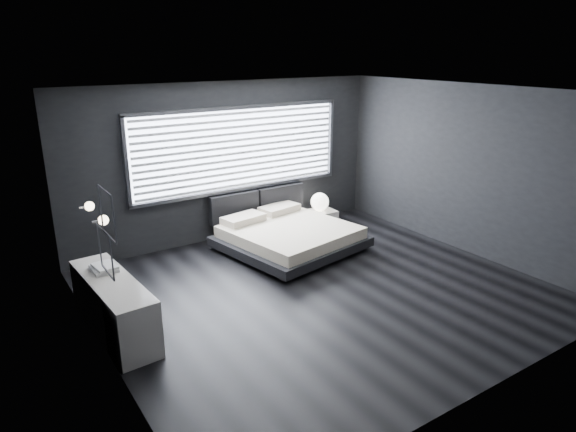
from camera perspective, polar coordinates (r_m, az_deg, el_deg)
room at (r=6.99m, az=3.86°, el=2.07°), size 6.04×6.00×2.80m
window at (r=9.25m, az=-5.34°, el=7.40°), size 4.14×0.09×1.52m
headboard at (r=9.60m, az=-3.36°, el=1.45°), size 1.96×0.16×0.52m
sconce_near at (r=5.77m, az=-19.86°, el=-0.44°), size 0.18×0.11×0.11m
sconce_far at (r=6.33m, az=-21.22°, el=1.02°), size 0.18×0.11×0.11m
wall_art_upper at (r=5.12m, az=-19.46°, el=0.22°), size 0.01×0.48×0.48m
wall_art_lower at (r=5.50m, az=-19.62°, el=-3.76°), size 0.01×0.48×0.48m
bed at (r=8.85m, az=0.08°, el=-2.16°), size 2.41×2.33×0.54m
nightstand at (r=10.03m, az=3.63°, el=-0.28°), size 0.57×0.48×0.32m
orb_lamp at (r=9.94m, az=3.54°, el=1.58°), size 0.35×0.35×0.35m
dresser at (r=6.66m, az=-18.76°, el=-9.48°), size 0.61×1.79×0.71m
book_stack at (r=6.78m, az=-19.74°, el=-5.43°), size 0.29×0.38×0.08m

